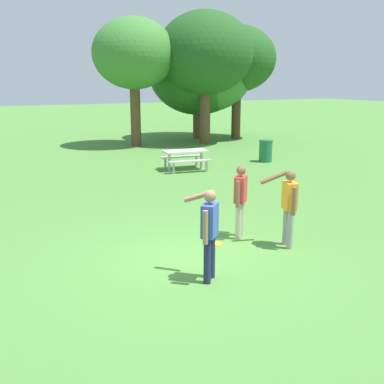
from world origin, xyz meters
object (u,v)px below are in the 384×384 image
Objects in this scene: person_catcher at (240,197)px; person_bystander at (289,203)px; person_thrower at (209,228)px; trash_can_further_along at (266,151)px; tree_tall_left at (134,54)px; tree_back_left at (237,59)px; frisbee at (216,244)px; tree_broad_center at (205,53)px; picnic_table_near at (185,156)px; tree_slender_mid at (206,72)px; tree_far_right at (198,72)px.

person_catcher and person_bystander have the same top height.
person_thrower reaches higher than trash_can_further_along.
tree_tall_left is 1.00× the size of tree_back_left.
person_thrower is 6.28× the size of frisbee.
person_bystander is 0.23× the size of tree_broad_center.
tree_back_left reaches higher than picnic_table_near.
tree_tall_left is at bearing 80.94° from person_bystander.
person_bystander is at bearing -113.56° from tree_slender_mid.
tree_back_left is (7.12, 7.51, 4.05)m from picnic_table_near.
tree_slender_mid is (8.75, 16.38, 3.92)m from frisbee.
tree_tall_left is at bearing -177.22° from tree_back_left.
trash_can_further_along is at bearing 50.58° from person_catcher.
trash_can_further_along is at bearing -98.64° from tree_far_right.
person_catcher is at bearing 14.29° from frisbee.
tree_tall_left is at bearing 75.83° from frisbee.
person_thrower reaches higher than frisbee.
person_catcher is 0.25× the size of tree_tall_left.
tree_broad_center is at bearing -11.70° from tree_tall_left.
tree_slender_mid is (4.96, 1.33, -0.80)m from tree_tall_left.
picnic_table_near is (3.16, 7.85, 0.55)m from frisbee.
frisbee is at bearing -117.86° from tree_broad_center.
person_bystander is at bearing 17.16° from person_thrower.
person_thrower is 0.23× the size of tree_broad_center.
tree_slender_mid is at bearing -33.95° from tree_far_right.
person_thrower is 2.04m from frisbee.
person_thrower is 1.00× the size of person_bystander.
tree_broad_center is at bearing -119.84° from tree_slender_mid.
tree_tall_left reaches higher than picnic_table_near.
tree_slender_mid is (8.05, 16.20, 2.99)m from person_catcher.
person_catcher is 1.71× the size of trash_can_further_along.
tree_broad_center is (3.74, -0.78, 0.10)m from tree_tall_left.
person_catcher is 1.11m from person_bystander.
tree_tall_left reaches higher than person_bystander.
tree_tall_left reaches higher than person_catcher.
person_bystander is at bearing -123.66° from trash_can_further_along.
person_thrower is 20.61m from tree_back_left.
trash_can_further_along is at bearing 49.28° from person_thrower.
tree_broad_center is 2.96m from tree_back_left.
frisbee is 0.04× the size of tree_broad_center.
tree_far_right is at bearing 146.05° from tree_slender_mid.
tree_tall_left reaches higher than frisbee.
tree_slender_mid is at bearing 78.65° from trash_can_further_along.
person_catcher is 18.33m from tree_slender_mid.
trash_can_further_along is 0.15× the size of tree_far_right.
tree_broad_center reaches higher than person_bystander.
person_catcher is 1.00× the size of person_bystander.
person_bystander is 0.26× the size of tree_far_right.
tree_tall_left is 4.92m from tree_far_right.
tree_far_right is at bearing 67.80° from person_bystander.
person_catcher is 0.26× the size of tree_far_right.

